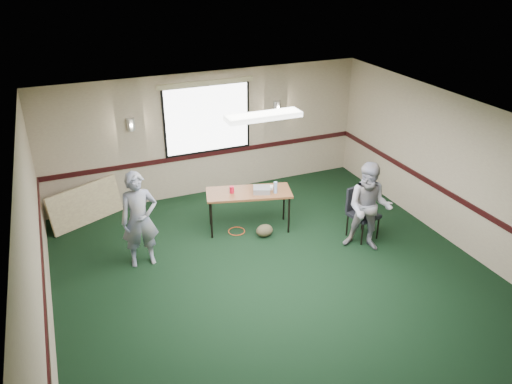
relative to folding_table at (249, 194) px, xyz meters
name	(u,v)px	position (x,y,z in m)	size (l,w,h in m)	color
ground	(287,292)	(-0.19, -2.11, -0.74)	(8.00, 8.00, 0.00)	black
room_shell	(239,155)	(-0.19, 0.02, 0.84)	(8.00, 8.02, 8.00)	tan
folding_table	(249,194)	(0.00, 0.00, 0.00)	(1.71, 1.03, 0.80)	brown
projector	(262,190)	(0.22, -0.12, 0.11)	(0.32, 0.26, 0.11)	gray
game_console	(268,187)	(0.40, -0.01, 0.08)	(0.19, 0.15, 0.05)	white
red_cup	(232,190)	(-0.31, 0.08, 0.12)	(0.09, 0.09, 0.13)	red
water_bottle	(275,187)	(0.45, -0.24, 0.17)	(0.07, 0.07, 0.22)	#82A3D5
duffel_bag	(264,231)	(0.16, -0.38, -0.63)	(0.33, 0.25, 0.24)	#453F27
cable_coil	(237,231)	(-0.27, -0.03, -0.73)	(0.33, 0.33, 0.02)	#CD4519
folded_table	(86,204)	(-2.89, 1.49, -0.36)	(1.51, 0.06, 0.78)	#987C5E
conference_chair	(360,208)	(1.84, -1.03, -0.17)	(0.56, 0.58, 0.98)	black
person_left	(140,220)	(-2.13, -0.39, 0.12)	(0.63, 0.41, 1.72)	#3D4B86
person_right	(369,207)	(1.71, -1.46, 0.09)	(0.81, 0.63, 1.67)	#7D8CC2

